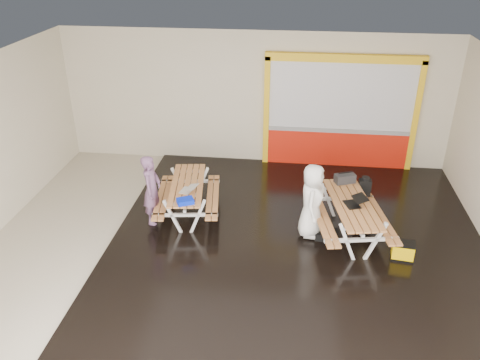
# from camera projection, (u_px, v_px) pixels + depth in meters

# --- Properties ---
(room) EXTENTS (10.02, 8.02, 3.52)m
(room) POSITION_uv_depth(u_px,v_px,m) (234.00, 166.00, 9.08)
(room) COLOR #BCB29F
(room) RESTS_ON ground
(deck) EXTENTS (7.50, 7.98, 0.05)m
(deck) POSITION_uv_depth(u_px,v_px,m) (297.00, 247.00, 9.75)
(deck) COLOR black
(deck) RESTS_ON room
(kiosk) EXTENTS (3.88, 0.16, 3.00)m
(kiosk) POSITION_uv_depth(u_px,v_px,m) (340.00, 115.00, 12.46)
(kiosk) COLOR red
(kiosk) RESTS_ON room
(picnic_table_left) EXTENTS (1.59, 2.13, 0.79)m
(picnic_table_left) POSITION_uv_depth(u_px,v_px,m) (188.00, 191.00, 10.61)
(picnic_table_left) COLOR #B67A47
(picnic_table_left) RESTS_ON deck
(picnic_table_right) EXTENTS (1.77, 2.31, 0.84)m
(picnic_table_right) POSITION_uv_depth(u_px,v_px,m) (351.00, 211.00, 9.80)
(picnic_table_right) COLOR #B67A47
(picnic_table_right) RESTS_ON deck
(person_left) EXTENTS (0.40, 0.58, 1.53)m
(person_left) POSITION_uv_depth(u_px,v_px,m) (152.00, 190.00, 10.21)
(person_left) COLOR #6E4B6F
(person_left) RESTS_ON deck
(person_right) EXTENTS (0.57, 0.81, 1.56)m
(person_right) POSITION_uv_depth(u_px,v_px,m) (312.00, 201.00, 9.71)
(person_right) COLOR white
(person_right) RESTS_ON deck
(laptop_left) EXTENTS (0.40, 0.38, 0.15)m
(laptop_left) POSITION_uv_depth(u_px,v_px,m) (188.00, 189.00, 10.20)
(laptop_left) COLOR silver
(laptop_left) RESTS_ON picnic_table_left
(laptop_right) EXTENTS (0.50, 0.47, 0.17)m
(laptop_right) POSITION_uv_depth(u_px,v_px,m) (355.00, 202.00, 9.62)
(laptop_right) COLOR black
(laptop_right) RESTS_ON picnic_table_right
(blue_pouch) EXTENTS (0.39, 0.35, 0.10)m
(blue_pouch) POSITION_uv_depth(u_px,v_px,m) (185.00, 201.00, 9.76)
(blue_pouch) COLOR #0722CC
(blue_pouch) RESTS_ON picnic_table_left
(toolbox) EXTENTS (0.48, 0.36, 0.25)m
(toolbox) POSITION_uv_depth(u_px,v_px,m) (345.00, 178.00, 10.44)
(toolbox) COLOR black
(toolbox) RESTS_ON picnic_table_right
(backpack) EXTENTS (0.26, 0.17, 0.43)m
(backpack) POSITION_uv_depth(u_px,v_px,m) (365.00, 186.00, 10.47)
(backpack) COLOR black
(backpack) RESTS_ON picnic_table_right
(dark_case) EXTENTS (0.45, 0.35, 0.16)m
(dark_case) POSITION_uv_depth(u_px,v_px,m) (326.00, 235.00, 9.96)
(dark_case) COLOR black
(dark_case) RESTS_ON deck
(fluke_bag) EXTENTS (0.45, 0.33, 0.36)m
(fluke_bag) POSITION_uv_depth(u_px,v_px,m) (403.00, 251.00, 9.29)
(fluke_bag) COLOR black
(fluke_bag) RESTS_ON deck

